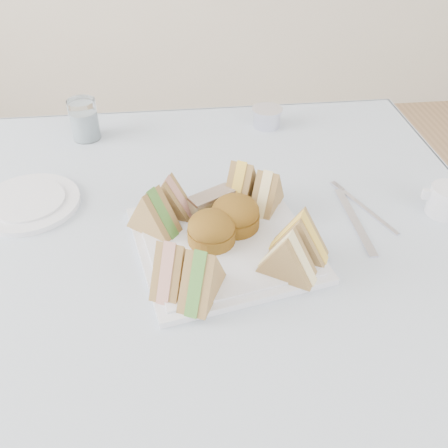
{
  "coord_description": "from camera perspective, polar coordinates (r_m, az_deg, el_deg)",
  "views": [
    {
      "loc": [
        -0.07,
        -0.68,
        1.32
      ],
      "look_at": [
        0.0,
        -0.03,
        0.8
      ],
      "focal_mm": 40.0,
      "sensor_mm": 36.0,
      "label": 1
    }
  ],
  "objects": [
    {
      "name": "floor",
      "position": [
        1.49,
        -0.32,
        -23.75
      ],
      "size": [
        4.0,
        4.0,
        0.0
      ],
      "primitive_type": "plane",
      "color": "#9E7751",
      "rests_on": "ground"
    },
    {
      "name": "table",
      "position": [
        1.17,
        -0.39,
        -15.37
      ],
      "size": [
        0.9,
        0.9,
        0.74
      ],
      "primitive_type": "cube",
      "color": "brown",
      "rests_on": "floor"
    },
    {
      "name": "tablecloth",
      "position": [
        0.9,
        -0.49,
        -1.28
      ],
      "size": [
        1.02,
        1.02,
        0.01
      ],
      "primitive_type": "cube",
      "color": "#ADB7D2",
      "rests_on": "table"
    },
    {
      "name": "serving_plate",
      "position": [
        0.87,
        0.0,
        -2.27
      ],
      "size": [
        0.34,
        0.34,
        0.01
      ],
      "primitive_type": "cube",
      "rotation": [
        0.0,
        0.0,
        0.2
      ],
      "color": "white",
      "rests_on": "tablecloth"
    },
    {
      "name": "sandwich_fl_a",
      "position": [
        0.76,
        -6.0,
        -4.46
      ],
      "size": [
        0.08,
        0.1,
        0.08
      ],
      "primitive_type": null,
      "rotation": [
        0.0,
        0.0,
        1.16
      ],
      "color": "olive",
      "rests_on": "serving_plate"
    },
    {
      "name": "sandwich_fl_b",
      "position": [
        0.74,
        -2.58,
        -5.61
      ],
      "size": [
        0.08,
        0.11,
        0.09
      ],
      "primitive_type": null,
      "rotation": [
        0.0,
        0.0,
        1.13
      ],
      "color": "olive",
      "rests_on": "serving_plate"
    },
    {
      "name": "sandwich_fr_a",
      "position": [
        0.82,
        8.66,
        -1.16
      ],
      "size": [
        0.11,
        0.08,
        0.09
      ],
      "primitive_type": null,
      "rotation": [
        0.0,
        0.0,
        -0.46
      ],
      "color": "olive",
      "rests_on": "serving_plate"
    },
    {
      "name": "sandwich_fr_b",
      "position": [
        0.78,
        7.35,
        -3.42
      ],
      "size": [
        0.1,
        0.09,
        0.08
      ],
      "primitive_type": null,
      "rotation": [
        0.0,
        0.0,
        -0.57
      ],
      "color": "olive",
      "rests_on": "serving_plate"
    },
    {
      "name": "sandwich_bl_a",
      "position": [
        0.87,
        -8.14,
        1.62
      ],
      "size": [
        0.1,
        0.1,
        0.09
      ],
      "primitive_type": null,
      "rotation": [
        0.0,
        0.0,
        2.44
      ],
      "color": "olive",
      "rests_on": "serving_plate"
    },
    {
      "name": "sandwich_bl_b",
      "position": [
        0.91,
        -6.33,
        3.24
      ],
      "size": [
        0.1,
        0.07,
        0.08
      ],
      "primitive_type": null,
      "rotation": [
        0.0,
        0.0,
        2.73
      ],
      "color": "olive",
      "rests_on": "serving_plate"
    },
    {
      "name": "sandwich_br_a",
      "position": [
        0.92,
        4.97,
        3.97
      ],
      "size": [
        0.08,
        0.1,
        0.08
      ],
      "primitive_type": null,
      "rotation": [
        0.0,
        0.0,
        -2.09
      ],
      "color": "olive",
      "rests_on": "serving_plate"
    },
    {
      "name": "sandwich_br_b",
      "position": [
        0.94,
        2.04,
        4.93
      ],
      "size": [
        0.09,
        0.1,
        0.08
      ],
      "primitive_type": null,
      "rotation": [
        0.0,
        0.0,
        -2.1
      ],
      "color": "olive",
      "rests_on": "serving_plate"
    },
    {
      "name": "scone_left",
      "position": [
        0.84,
        -1.45,
        -0.6
      ],
      "size": [
        0.1,
        0.1,
        0.06
      ],
      "primitive_type": "cylinder",
      "rotation": [
        0.0,
        0.0,
        0.32
      ],
      "color": "#8C5C16",
      "rests_on": "serving_plate"
    },
    {
      "name": "scone_right",
      "position": [
        0.88,
        1.3,
        1.14
      ],
      "size": [
        0.12,
        0.12,
        0.06
      ],
      "primitive_type": "cylinder",
      "rotation": [
        0.0,
        0.0,
        0.7
      ],
      "color": "#8C5C16",
      "rests_on": "serving_plate"
    },
    {
      "name": "pastry_slice",
      "position": [
        0.92,
        -1.41,
        2.46
      ],
      "size": [
        0.09,
        0.07,
        0.04
      ],
      "primitive_type": "cube",
      "rotation": [
        0.0,
        0.0,
        0.5
      ],
      "color": "beige",
      "rests_on": "serving_plate"
    },
    {
      "name": "side_plate",
      "position": [
        1.03,
        -21.43,
        2.23
      ],
      "size": [
        0.2,
        0.2,
        0.01
      ],
      "primitive_type": "cylinder",
      "rotation": [
        0.0,
        0.0,
        -0.04
      ],
      "color": "white",
      "rests_on": "tablecloth"
    },
    {
      "name": "water_glass",
      "position": [
        1.21,
        -15.7,
        11.42
      ],
      "size": [
        0.08,
        0.08,
        0.09
      ],
      "primitive_type": "cylinder",
      "rotation": [
        0.0,
        0.0,
        0.43
      ],
      "color": "white",
      "rests_on": "tablecloth"
    },
    {
      "name": "tea_strainer",
      "position": [
        1.24,
        4.92,
        11.96
      ],
      "size": [
        0.09,
        0.09,
        0.04
      ],
      "primitive_type": "cylinder",
      "rotation": [
        0.0,
        0.0,
        0.19
      ],
      "color": "silver",
      "rests_on": "tablecloth"
    },
    {
      "name": "knife",
      "position": [
        0.95,
        14.69,
        0.36
      ],
      "size": [
        0.02,
        0.2,
        0.0
      ],
      "primitive_type": "cube",
      "rotation": [
        0.0,
        0.0,
        0.02
      ],
      "color": "silver",
      "rests_on": "tablecloth"
    },
    {
      "name": "fork",
      "position": [
        0.98,
        16.23,
        1.37
      ],
      "size": [
        0.07,
        0.15,
        0.0
      ],
      "primitive_type": "cube",
      "rotation": [
        0.0,
        0.0,
        0.38
      ],
      "color": "silver",
      "rests_on": "tablecloth"
    },
    {
      "name": "creamer_jug",
      "position": [
        1.02,
        24.01,
        2.47
      ],
      "size": [
        0.08,
        0.08,
        0.06
      ],
      "primitive_type": "cylinder",
      "rotation": [
        0.0,
        0.0,
        -0.24
      ],
      "color": "white",
      "rests_on": "tablecloth"
    }
  ]
}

